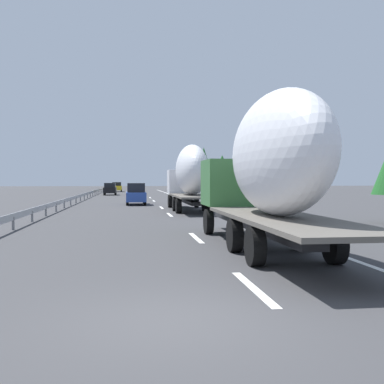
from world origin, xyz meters
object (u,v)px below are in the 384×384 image
at_px(truck_trailing, 268,166).
at_px(road_sign, 199,180).
at_px(car_blue_sedan, 136,194).
at_px(car_black_suv, 110,189).
at_px(truck_lead, 190,175).
at_px(car_yellow_coupe, 117,187).

bearing_deg(truck_trailing, road_sign, -4.99).
bearing_deg(car_blue_sedan, truck_trailing, -172.37).
relative_size(car_blue_sedan, road_sign, 1.46).
xyz_separation_m(car_blue_sedan, road_sign, (6.99, -6.92, 1.27)).
relative_size(car_black_suv, car_blue_sedan, 0.95).
relative_size(truck_lead, car_yellow_coupe, 2.53).
bearing_deg(car_black_suv, car_yellow_coupe, -1.34).
height_order(truck_trailing, car_yellow_coupe, truck_trailing).
relative_size(car_black_suv, car_yellow_coupe, 0.95).
bearing_deg(truck_lead, truck_trailing, 180.00).
height_order(car_black_suv, car_blue_sedan, car_blue_sedan).
bearing_deg(truck_lead, car_blue_sedan, 22.71).
bearing_deg(car_yellow_coupe, car_blue_sedan, -176.35).
height_order(car_black_suv, car_yellow_coupe, car_yellow_coupe).
bearing_deg(truck_lead, car_black_suv, 11.12).
distance_m(car_blue_sedan, road_sign, 9.92).
bearing_deg(truck_trailing, truck_lead, -0.00).
height_order(truck_lead, car_yellow_coupe, truck_lead).
relative_size(truck_lead, car_blue_sedan, 2.54).
distance_m(car_black_suv, road_sign, 23.87).
height_order(truck_trailing, road_sign, truck_trailing).
xyz_separation_m(car_yellow_coupe, road_sign, (-41.47, -10.01, 1.31)).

